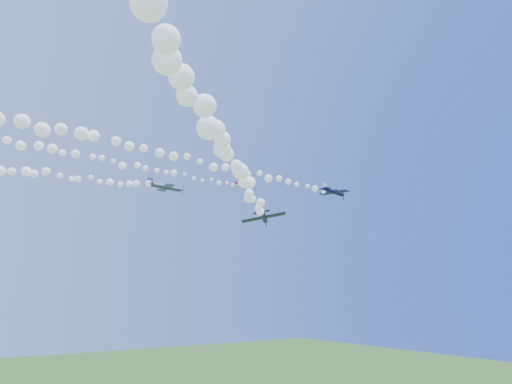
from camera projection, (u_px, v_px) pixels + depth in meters
plane_white at (245, 187)px, 103.46m from camera, size 6.41×6.70×1.75m
smoke_trail_white at (90, 156)px, 80.34m from camera, size 70.32×8.35×2.74m
plane_navy at (334, 192)px, 95.75m from camera, size 7.36×7.79×2.81m
smoke_trail_navy at (154, 152)px, 68.73m from camera, size 82.98×9.36×2.90m
plane_grey at (165, 187)px, 82.45m from camera, size 7.36×7.79×2.79m
plane_black at (264, 217)px, 77.83m from camera, size 7.12×6.87×2.79m
smoke_trail_black at (227, 154)px, 43.00m from camera, size 45.62×51.35×3.12m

